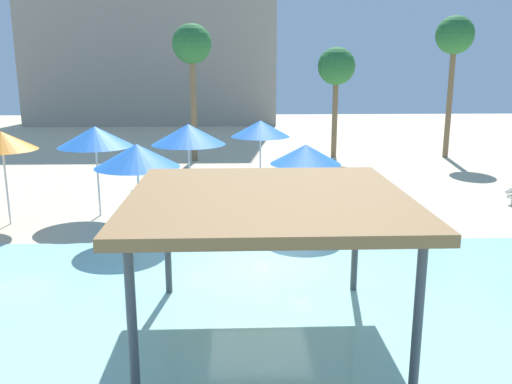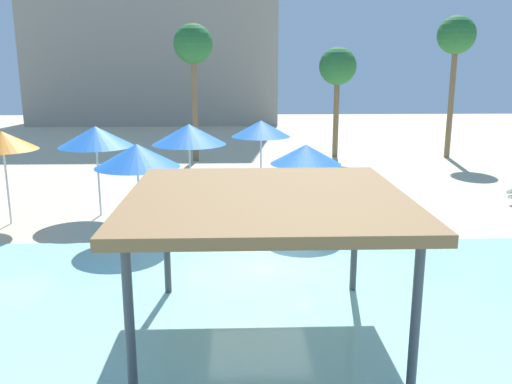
% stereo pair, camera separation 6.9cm
% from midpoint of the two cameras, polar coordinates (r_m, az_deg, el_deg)
% --- Properties ---
extents(ground_plane, '(80.00, 80.00, 0.00)m').
position_cam_midpoint_polar(ground_plane, '(13.41, 0.49, -7.40)').
color(ground_plane, beige).
extents(lagoon_water, '(44.00, 13.50, 0.04)m').
position_cam_midpoint_polar(lagoon_water, '(8.70, 2.08, -19.60)').
color(lagoon_water, '#99D1C6').
rests_on(lagoon_water, ground).
extents(shade_pavilion, '(4.64, 4.64, 2.64)m').
position_cam_midpoint_polar(shade_pavilion, '(9.05, 1.33, -1.15)').
color(shade_pavilion, '#42474C').
rests_on(shade_pavilion, ground).
extents(beach_umbrella_orange_0, '(2.02, 2.02, 2.83)m').
position_cam_midpoint_polar(beach_umbrella_orange_0, '(17.64, -25.11, 4.92)').
color(beach_umbrella_orange_0, silver).
rests_on(beach_umbrella_orange_0, ground).
extents(beach_umbrella_blue_1, '(2.07, 2.07, 2.83)m').
position_cam_midpoint_polar(beach_umbrella_blue_1, '(19.07, 0.63, 6.71)').
color(beach_umbrella_blue_1, silver).
rests_on(beach_umbrella_blue_1, ground).
extents(beach_umbrella_blue_2, '(2.05, 2.05, 2.51)m').
position_cam_midpoint_polar(beach_umbrella_blue_2, '(15.62, 5.40, 3.98)').
color(beach_umbrella_blue_2, silver).
rests_on(beach_umbrella_blue_2, ground).
extents(beach_umbrella_blue_4, '(2.31, 2.31, 2.66)m').
position_cam_midpoint_polar(beach_umbrella_blue_4, '(14.99, -12.33, 3.77)').
color(beach_umbrella_blue_4, silver).
rests_on(beach_umbrella_blue_4, ground).
extents(beach_umbrella_blue_5, '(2.49, 2.49, 2.81)m').
position_cam_midpoint_polar(beach_umbrella_blue_5, '(18.26, -6.99, 6.07)').
color(beach_umbrella_blue_5, silver).
rests_on(beach_umbrella_blue_5, ground).
extents(beach_umbrella_blue_6, '(2.33, 2.33, 2.87)m').
position_cam_midpoint_polar(beach_umbrella_blue_6, '(17.66, -16.46, 5.64)').
color(beach_umbrella_blue_6, silver).
rests_on(beach_umbrella_blue_6, ground).
extents(lounge_chair_2, '(1.39, 1.96, 0.74)m').
position_cam_midpoint_polar(lounge_chair_2, '(20.76, -10.47, 0.83)').
color(lounge_chair_2, white).
rests_on(lounge_chair_2, ground).
extents(lounge_chair_3, '(1.44, 1.95, 0.74)m').
position_cam_midpoint_polar(lounge_chair_3, '(17.76, 6.37, -1.15)').
color(lounge_chair_3, white).
rests_on(lounge_chair_3, ground).
extents(palm_tree_1, '(1.90, 1.90, 5.60)m').
position_cam_midpoint_polar(palm_tree_1, '(28.37, 8.69, 12.77)').
color(palm_tree_1, brown).
rests_on(palm_tree_1, ground).
extents(palm_tree_2, '(1.90, 1.90, 7.12)m').
position_cam_midpoint_polar(palm_tree_2, '(29.68, 20.45, 14.90)').
color(palm_tree_2, brown).
rests_on(palm_tree_2, ground).
extents(palm_tree_3, '(1.90, 1.90, 6.66)m').
position_cam_midpoint_polar(palm_tree_3, '(27.03, -6.58, 14.93)').
color(palm_tree_3, brown).
rests_on(palm_tree_3, ground).
extents(hotel_block_0, '(19.72, 8.76, 19.55)m').
position_cam_midpoint_polar(hotel_block_0, '(47.60, -10.60, 19.20)').
color(hotel_block_0, '#9E9384').
rests_on(hotel_block_0, ground).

